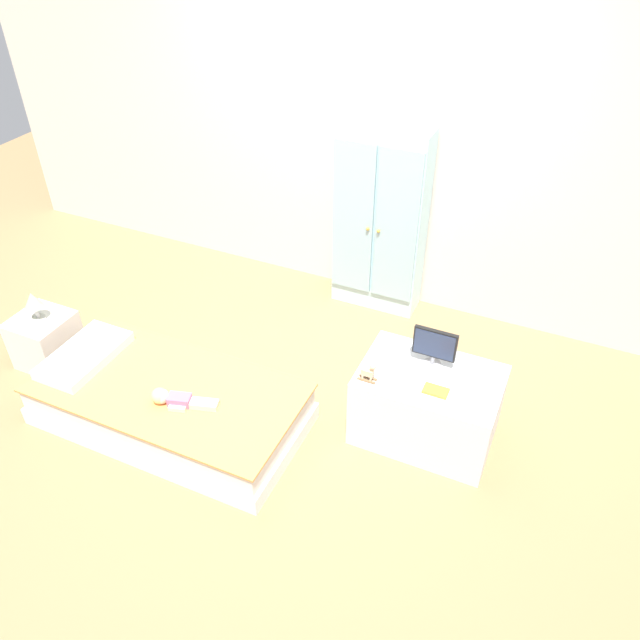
# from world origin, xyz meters

# --- Properties ---
(ground_plane) EXTENTS (10.00, 10.00, 0.02)m
(ground_plane) POSITION_xyz_m (0.00, 0.00, -0.01)
(ground_plane) COLOR #99754C
(back_wall) EXTENTS (6.40, 0.05, 2.70)m
(back_wall) POSITION_xyz_m (0.00, 1.57, 1.35)
(back_wall) COLOR silver
(back_wall) RESTS_ON ground_plane
(bed) EXTENTS (1.63, 0.80, 0.28)m
(bed) POSITION_xyz_m (-0.48, -0.32, 0.14)
(bed) COLOR white
(bed) RESTS_ON ground_plane
(pillow) EXTENTS (0.32, 0.57, 0.06)m
(pillow) POSITION_xyz_m (-1.09, -0.32, 0.31)
(pillow) COLOR white
(pillow) RESTS_ON bed
(doll) EXTENTS (0.39, 0.18, 0.10)m
(doll) POSITION_xyz_m (-0.36, -0.42, 0.32)
(doll) COLOR #D6668E
(doll) RESTS_ON bed
(nightstand) EXTENTS (0.35, 0.35, 0.36)m
(nightstand) POSITION_xyz_m (-1.57, -0.19, 0.18)
(nightstand) COLOR silver
(nightstand) RESTS_ON ground_plane
(table_lamp) EXTENTS (0.12, 0.12, 0.20)m
(table_lamp) POSITION_xyz_m (-1.57, -0.19, 0.50)
(table_lamp) COLOR #B7B2AD
(table_lamp) RESTS_ON nightstand
(wardrobe) EXTENTS (0.64, 0.28, 1.40)m
(wardrobe) POSITION_xyz_m (0.22, 1.40, 0.70)
(wardrobe) COLOR silver
(wardrobe) RESTS_ON ground_plane
(tv_stand) EXTENTS (0.79, 0.54, 0.47)m
(tv_stand) POSITION_xyz_m (0.97, 0.22, 0.24)
(tv_stand) COLOR silver
(tv_stand) RESTS_ON ground_plane
(tv_monitor) EXTENTS (0.25, 0.10, 0.24)m
(tv_monitor) POSITION_xyz_m (0.95, 0.31, 0.61)
(tv_monitor) COLOR #99999E
(tv_monitor) RESTS_ON tv_stand
(rocking_horse_toy) EXTENTS (0.10, 0.04, 0.13)m
(rocking_horse_toy) POSITION_xyz_m (0.66, 0.03, 0.53)
(rocking_horse_toy) COLOR #8E6642
(rocking_horse_toy) RESTS_ON tv_stand
(book_orange) EXTENTS (0.14, 0.08, 0.02)m
(book_orange) POSITION_xyz_m (1.03, 0.10, 0.48)
(book_orange) COLOR orange
(book_orange) RESTS_ON tv_stand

